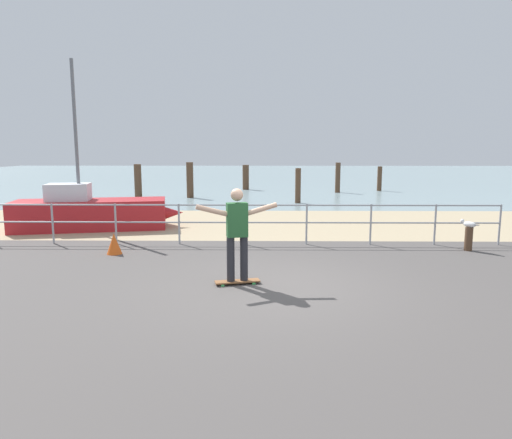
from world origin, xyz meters
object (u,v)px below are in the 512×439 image
object	(u,v)px
sailboat	(96,212)
traffic_cone	(114,244)
seagull	(469,224)
skateboarder	(237,229)
bollard_short	(469,239)
skateboard	(237,281)

from	to	relation	value
sailboat	traffic_cone	xyz separation A→B (m)	(1.62, -3.37, -0.27)
sailboat	seagull	xyz separation A→B (m)	(9.92, -2.87, 0.14)
skateboarder	bollard_short	distance (m)	6.09
bollard_short	traffic_cone	distance (m)	8.32
skateboarder	traffic_cone	bearing A→B (deg)	141.75
bollard_short	seagull	world-z (taller)	seagull
seagull	bollard_short	bearing A→B (deg)	-55.67
sailboat	skateboard	xyz separation A→B (m)	(4.58, -5.71, -0.45)
skateboarder	traffic_cone	world-z (taller)	skateboarder
sailboat	bollard_short	bearing A→B (deg)	-16.19
sailboat	skateboard	distance (m)	7.33
sailboat	skateboarder	distance (m)	7.34
skateboard	seagull	size ratio (longest dim) A/B	1.92
skateboard	bollard_short	bearing A→B (deg)	27.86
sailboat	skateboarder	world-z (taller)	sailboat
skateboard	seagull	world-z (taller)	seagull
skateboarder	bollard_short	xyz separation A→B (m)	(5.34, 2.82, -0.73)
skateboard	traffic_cone	distance (m)	3.78
skateboarder	skateboard	bearing A→B (deg)	176.42
bollard_short	seagull	size ratio (longest dim) A/B	1.35
seagull	traffic_cone	world-z (taller)	seagull
sailboat	bollard_short	world-z (taller)	sailboat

